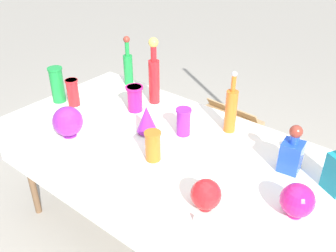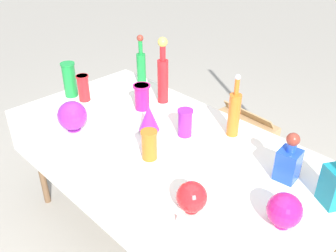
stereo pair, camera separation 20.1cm
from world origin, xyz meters
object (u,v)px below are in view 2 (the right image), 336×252
square_decanter_1 (289,161)px  cardboard_box_behind_left (238,138)px  tall_bottle_2 (163,75)px  fluted_vase_0 (149,118)px  slender_vase_1 (69,79)px  tall_bottle_1 (141,64)px  slender_vase_2 (185,122)px  slender_vase_3 (142,96)px  round_bowl_0 (284,210)px  slender_vase_4 (83,87)px  slender_vase_0 (149,144)px  round_bowl_1 (72,116)px  round_bowl_2 (192,197)px  tall_bottle_0 (234,113)px

square_decanter_1 → cardboard_box_behind_left: 1.48m
tall_bottle_2 → fluted_vase_0: bearing=-55.6°
square_decanter_1 → slender_vase_1: bearing=-170.5°
tall_bottle_1 → slender_vase_2: bearing=-22.7°
slender_vase_3 → round_bowl_0: 1.18m
square_decanter_1 → fluted_vase_0: size_ratio=1.53×
tall_bottle_1 → tall_bottle_2: bearing=-17.1°
tall_bottle_2 → slender_vase_1: bearing=-142.3°
slender_vase_4 → slender_vase_0: bearing=-9.4°
tall_bottle_1 → square_decanter_1: size_ratio=1.41×
tall_bottle_2 → slender_vase_0: 0.65m
tall_bottle_1 → slender_vase_3: size_ratio=2.16×
square_decanter_1 → slender_vase_2: bearing=-174.0°
tall_bottle_1 → slender_vase_3: tall_bottle_1 is taller
slender_vase_3 → slender_vase_4: size_ratio=0.93×
slender_vase_3 → tall_bottle_2: bearing=82.8°
square_decanter_1 → cardboard_box_behind_left: size_ratio=0.43×
square_decanter_1 → round_bowl_0: 0.32m
slender_vase_4 → round_bowl_1: same height
fluted_vase_0 → round_bowl_2: 0.68m
round_bowl_0 → round_bowl_1: bearing=-170.8°
square_decanter_1 → round_bowl_0: bearing=-62.2°
slender_vase_1 → slender_vase_4: 0.13m
tall_bottle_1 → cardboard_box_behind_left: size_ratio=0.61×
round_bowl_2 → square_decanter_1: bearing=70.6°
round_bowl_0 → round_bowl_2: round_bowl_0 is taller
square_decanter_1 → cardboard_box_behind_left: square_decanter_1 is taller
tall_bottle_1 → round_bowl_0: size_ratio=2.34×
slender_vase_1 → round_bowl_2: (1.32, -0.23, -0.05)m
cardboard_box_behind_left → tall_bottle_2: bearing=-96.2°
slender_vase_4 → round_bowl_0: slender_vase_4 is taller
fluted_vase_0 → tall_bottle_1: bearing=142.8°
slender_vase_3 → slender_vase_4: slender_vase_4 is taller
tall_bottle_0 → round_bowl_1: size_ratio=2.08×
slender_vase_2 → slender_vase_4: 0.78m
slender_vase_3 → round_bowl_2: bearing=-28.4°
round_bowl_1 → square_decanter_1: bearing=23.7°
round_bowl_1 → round_bowl_2: round_bowl_1 is taller
tall_bottle_0 → round_bowl_2: bearing=-67.9°
tall_bottle_1 → slender_vase_2: 0.78m
slender_vase_3 → round_bowl_1: size_ratio=0.93×
tall_bottle_1 → cardboard_box_behind_left: tall_bottle_1 is taller
fluted_vase_0 → tall_bottle_0: bearing=41.1°
slender_vase_4 → tall_bottle_0: bearing=20.6°
round_bowl_2 → round_bowl_1: bearing=179.9°
tall_bottle_2 → slender_vase_3: tall_bottle_2 is taller
tall_bottle_0 → round_bowl_0: tall_bottle_0 is taller
square_decanter_1 → round_bowl_0: size_ratio=1.66×
slender_vase_2 → fluted_vase_0: (-0.17, -0.11, -0.00)m
round_bowl_0 → cardboard_box_behind_left: 1.75m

